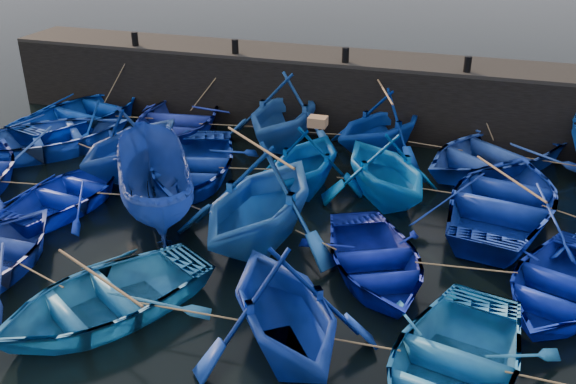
% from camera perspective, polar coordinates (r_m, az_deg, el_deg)
% --- Properties ---
extents(ground, '(120.00, 120.00, 0.00)m').
position_cam_1_polar(ground, '(14.78, -3.79, -7.64)').
color(ground, black).
rests_on(ground, ground).
extents(quay_wall, '(26.00, 2.50, 2.50)m').
position_cam_1_polar(quay_wall, '(23.44, 5.48, 8.69)').
color(quay_wall, black).
rests_on(quay_wall, ground).
extents(quay_top, '(26.00, 2.50, 0.12)m').
position_cam_1_polar(quay_top, '(23.09, 5.62, 11.80)').
color(quay_top, black).
rests_on(quay_top, quay_wall).
extents(bollard_0, '(0.24, 0.24, 0.50)m').
position_cam_1_polar(bollard_0, '(25.09, -13.46, 13.10)').
color(bollard_0, black).
rests_on(bollard_0, quay_top).
extents(bollard_1, '(0.24, 0.24, 0.50)m').
position_cam_1_polar(bollard_1, '(23.33, -4.72, 12.76)').
color(bollard_1, black).
rests_on(bollard_1, quay_top).
extents(bollard_2, '(0.24, 0.24, 0.50)m').
position_cam_1_polar(bollard_2, '(22.16, 5.13, 12.04)').
color(bollard_2, black).
rests_on(bollard_2, quay_top).
extents(bollard_3, '(0.24, 0.24, 0.50)m').
position_cam_1_polar(bollard_3, '(21.68, 15.68, 10.88)').
color(bollard_3, black).
rests_on(bollard_3, quay_top).
extents(boat_0, '(5.34, 6.45, 1.16)m').
position_cam_1_polar(boat_0, '(24.58, -17.52, 6.78)').
color(boat_0, '#04319A').
rests_on(boat_0, ground).
extents(boat_1, '(4.81, 6.19, 1.18)m').
position_cam_1_polar(boat_1, '(22.98, -9.95, 6.32)').
color(boat_1, navy).
rests_on(boat_1, ground).
extents(boat_2, '(4.29, 4.90, 2.46)m').
position_cam_1_polar(boat_2, '(21.63, -0.41, 7.27)').
color(boat_2, '#1D53A5').
rests_on(boat_2, ground).
extents(boat_3, '(5.14, 5.36, 2.18)m').
position_cam_1_polar(boat_3, '(21.10, 8.31, 6.09)').
color(boat_3, '#0836A3').
rests_on(boat_3, ground).
extents(boat_4, '(6.61, 6.82, 1.15)m').
position_cam_1_polar(boat_4, '(20.83, 17.72, 3.32)').
color(boat_4, '#22439F').
rests_on(boat_4, ground).
extents(boat_6, '(6.67, 6.69, 1.14)m').
position_cam_1_polar(boat_6, '(22.61, -20.63, 4.63)').
color(boat_6, '#234AB5').
rests_on(boat_6, ground).
extents(boat_7, '(4.39, 4.88, 2.26)m').
position_cam_1_polar(boat_7, '(19.84, -13.73, 4.44)').
color(boat_7, navy).
rests_on(boat_7, ground).
extents(boat_8, '(4.78, 5.86, 1.07)m').
position_cam_1_polar(boat_8, '(19.35, -8.60, 2.44)').
color(boat_8, '#1134A8').
rests_on(boat_8, ground).
extents(boat_9, '(3.55, 4.04, 2.02)m').
position_cam_1_polar(boat_9, '(18.33, 1.68, 2.99)').
color(boat_9, '#004BA7').
rests_on(boat_9, ground).
extents(boat_10, '(5.23, 5.35, 2.14)m').
position_cam_1_polar(boat_10, '(17.87, 8.72, 2.25)').
color(boat_10, blue).
rests_on(boat_10, ground).
extents(boat_11, '(5.02, 6.34, 1.19)m').
position_cam_1_polar(boat_11, '(17.86, 18.82, -0.62)').
color(boat_11, navy).
rests_on(boat_11, ground).
extents(boat_14, '(3.56, 4.58, 0.87)m').
position_cam_1_polar(boat_14, '(18.63, -18.87, -0.03)').
color(boat_14, '#0C25D2').
rests_on(boat_14, ground).
extents(boat_15, '(4.34, 5.23, 1.94)m').
position_cam_1_polar(boat_15, '(17.17, -11.85, 0.61)').
color(boat_15, navy).
rests_on(boat_15, ground).
extents(boat_16, '(4.82, 5.41, 2.59)m').
position_cam_1_polar(boat_16, '(15.43, -2.50, -0.52)').
color(boat_16, '#144D9D').
rests_on(boat_16, ground).
extents(boat_17, '(4.62, 5.18, 0.89)m').
position_cam_1_polar(boat_17, '(14.70, 7.72, -6.00)').
color(boat_17, '#091892').
rests_on(boat_17, ground).
extents(boat_18, '(4.40, 5.18, 0.91)m').
position_cam_1_polar(boat_18, '(14.92, 23.12, -7.53)').
color(boat_18, '#091E9E').
rests_on(boat_18, ground).
extents(boat_22, '(5.32, 5.76, 0.97)m').
position_cam_1_polar(boat_22, '(13.82, -16.25, -9.00)').
color(boat_22, '#2470B6').
rests_on(boat_22, ground).
extents(boat_23, '(5.33, 5.44, 2.18)m').
position_cam_1_polar(boat_23, '(12.03, -0.39, -10.07)').
color(boat_23, navy).
rests_on(boat_23, ground).
extents(boat_24, '(4.24, 5.27, 0.97)m').
position_cam_1_polar(boat_24, '(12.06, 14.30, -14.59)').
color(boat_24, blue).
rests_on(boat_24, ground).
extents(wooden_crate, '(0.51, 0.40, 0.28)m').
position_cam_1_polar(wooden_crate, '(17.84, 2.66, 6.27)').
color(wooden_crate, '#9B6B43').
rests_on(wooden_crate, boat_9).
extents(mooring_ropes, '(17.67, 11.79, 2.10)m').
position_cam_1_polar(mooring_ropes, '(18.50, 1.42, 2.77)').
color(mooring_ropes, tan).
rests_on(mooring_ropes, ground).
extents(loose_oars, '(10.09, 12.55, 1.67)m').
position_cam_1_polar(loose_oars, '(16.20, 3.81, 2.62)').
color(loose_oars, '#99724C').
rests_on(loose_oars, ground).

